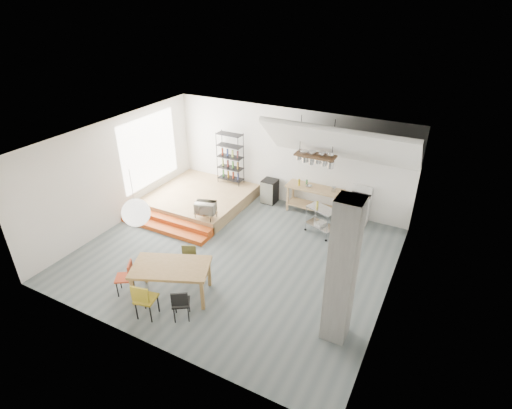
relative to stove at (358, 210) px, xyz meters
The scene contains 26 objects.
floor 4.05m from the stove, 128.38° to the right, with size 8.00×8.00×0.00m, color #545E61.
wall_back 2.76m from the stove, behind, with size 8.00×0.04×3.20m, color silver.
wall_left 7.31m from the stove, 154.10° to the right, with size 0.04×7.00×3.20m, color silver.
wall_right 3.67m from the stove, 64.58° to the right, with size 0.04×7.00×3.20m, color silver.
ceiling 4.86m from the stove, 128.38° to the right, with size 8.00×7.00×0.02m, color white.
slope_ceiling 2.20m from the stove, 159.90° to the right, with size 4.40×1.80×0.15m, color white.
window_pane 6.82m from the stove, 165.66° to the right, with size 0.02×2.50×2.20m, color white.
platform 5.14m from the stove, 166.98° to the right, with size 3.00×3.00×0.40m, color #A27F51.
step_lower 5.90m from the stove, 148.15° to the right, with size 3.00×0.35×0.13m, color #C84D17.
step_upper 5.72m from the stove, 151.14° to the right, with size 3.00×0.35×0.27m, color #C84D17.
concrete_column 4.86m from the stove, 80.25° to the right, with size 0.50×0.50×3.20m, color slate.
kitchen_counter 1.41m from the stove, behind, with size 1.80×0.60×0.91m.
stove is the anchor object (origin of this frame).
pot_rack 2.04m from the stove, behind, with size 1.20×0.50×1.43m.
wire_shelving 4.58m from the stove, behind, with size 0.88×0.38×1.80m.
microwave_shelf 4.58m from the stove, 148.33° to the right, with size 0.60×0.40×0.16m.
paper_lantern 6.71m from the stove, 122.55° to the right, with size 0.60×0.60×0.60m, color white.
dining_table 6.01m from the stove, 119.32° to the right, with size 1.99×1.59×0.83m.
chair_mustard 6.80m from the stove, 116.12° to the right, with size 0.50×0.50×0.93m.
chair_black 6.22m from the stove, 111.42° to the right, with size 0.52×0.52×0.82m.
chair_olive 5.38m from the stove, 124.48° to the right, with size 0.50×0.50×0.81m.
chair_red 6.88m from the stove, 124.86° to the right, with size 0.53×0.53×0.84m.
rolling_cart 1.33m from the stove, 126.51° to the right, with size 0.95×0.73×0.84m.
mini_fridge 2.99m from the stove, behind, with size 0.47×0.47×0.81m, color black.
microwave 4.59m from the stove, 148.33° to the right, with size 0.60×0.40×0.33m, color beige.
bowl 1.66m from the stove, behind, with size 0.20×0.20×0.05m, color silver.
Camera 1 is at (4.66, -7.64, 6.35)m, focal length 28.00 mm.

